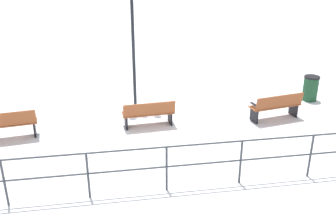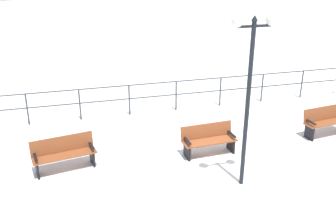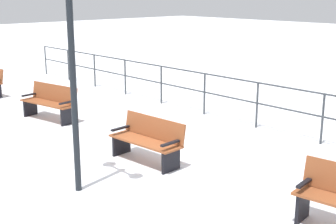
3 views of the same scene
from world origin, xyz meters
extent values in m
plane|color=white|center=(0.00, 0.00, 0.00)|extent=(80.00, 80.00, 0.00)
cube|color=brown|center=(-0.03, -4.05, 0.45)|extent=(0.75, 1.73, 0.04)
cube|color=brown|center=(-0.26, -4.09, 0.68)|extent=(0.40, 1.67, 0.42)
cube|color=black|center=(0.10, -4.78, 0.23)|extent=(0.42, 0.12, 0.45)
cube|color=black|center=(-0.16, -3.32, 0.23)|extent=(0.42, 0.12, 0.45)
cube|color=black|center=(0.12, -4.77, 0.57)|extent=(0.42, 0.14, 0.04)
cube|color=black|center=(-0.14, -3.32, 0.57)|extent=(0.42, 0.14, 0.04)
cube|color=brown|center=(0.13, 0.00, 0.43)|extent=(0.60, 1.61, 0.04)
cube|color=brown|center=(-0.13, -0.02, 0.65)|extent=(0.21, 1.58, 0.41)
cube|color=black|center=(0.17, -0.69, 0.21)|extent=(0.45, 0.08, 0.43)
cube|color=black|center=(0.08, 0.69, 0.21)|extent=(0.45, 0.08, 0.43)
cube|color=black|center=(0.19, -0.69, 0.55)|extent=(0.45, 0.10, 0.04)
cube|color=black|center=(0.10, 0.69, 0.55)|extent=(0.45, 0.10, 0.04)
cube|color=black|center=(-0.01, 3.37, 0.23)|extent=(0.39, 0.10, 0.46)
cube|color=black|center=(0.01, 3.37, 0.58)|extent=(0.39, 0.12, 0.04)
cylinder|color=black|center=(1.79, 0.26, 2.05)|extent=(0.10, 0.10, 4.11)
cylinder|color=#383D42|center=(-3.40, -10.36, 0.55)|extent=(0.05, 0.05, 1.11)
cylinder|color=#383D42|center=(-3.40, -8.64, 0.55)|extent=(0.05, 0.05, 1.11)
cylinder|color=#383D42|center=(-3.40, -6.91, 0.55)|extent=(0.05, 0.05, 1.11)
cylinder|color=#383D42|center=(-3.40, -5.18, 0.55)|extent=(0.05, 0.05, 1.11)
cylinder|color=#383D42|center=(-3.40, -3.45, 0.55)|extent=(0.05, 0.05, 1.11)
cylinder|color=#383D42|center=(-3.40, -1.73, 0.55)|extent=(0.05, 0.05, 1.11)
cylinder|color=#383D42|center=(-3.40, 0.00, 0.55)|extent=(0.05, 0.05, 1.11)
cylinder|color=#383D42|center=(-3.40, 1.73, 0.55)|extent=(0.05, 0.05, 1.11)
cylinder|color=#383D42|center=(-3.40, 0.00, 1.11)|extent=(0.04, 20.72, 0.04)
cylinder|color=#383D42|center=(-3.40, 0.00, 0.61)|extent=(0.04, 20.72, 0.04)
camera|label=1|loc=(-10.79, 1.20, 5.15)|focal=41.61mm
camera|label=2|loc=(9.67, -3.76, 5.56)|focal=42.39mm
camera|label=3|loc=(5.60, 6.59, 3.21)|focal=50.08mm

